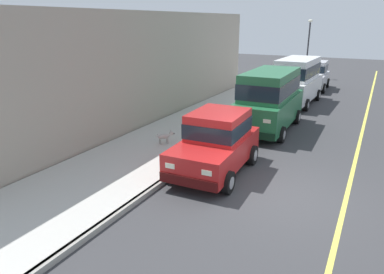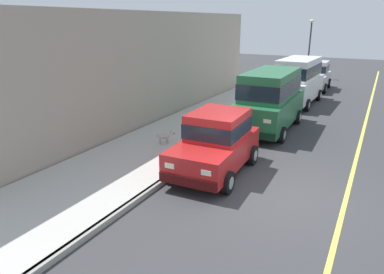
# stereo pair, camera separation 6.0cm
# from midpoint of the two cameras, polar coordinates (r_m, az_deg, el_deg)

# --- Properties ---
(ground_plane) EXTENTS (80.00, 80.00, 0.00)m
(ground_plane) POSITION_cam_midpoint_polar(r_m,az_deg,el_deg) (10.08, 13.73, -8.99)
(ground_plane) COLOR #38383A
(curb) EXTENTS (0.16, 64.00, 0.14)m
(curb) POSITION_cam_midpoint_polar(r_m,az_deg,el_deg) (11.13, -2.43, -5.39)
(curb) COLOR gray
(curb) RESTS_ON ground
(sidewalk) EXTENTS (3.60, 64.00, 0.14)m
(sidewalk) POSITION_cam_midpoint_polar(r_m,az_deg,el_deg) (12.07, -9.86, -3.73)
(sidewalk) COLOR #B7B5AD
(sidewalk) RESTS_ON ground
(lane_centre_line) EXTENTS (0.12, 57.60, 0.01)m
(lane_centre_line) POSITION_cam_midpoint_polar(r_m,az_deg,el_deg) (9.90, 22.86, -10.50)
(lane_centre_line) COLOR #E0D64C
(lane_centre_line) RESTS_ON ground
(car_red_hatchback) EXTENTS (2.05, 3.86, 1.88)m
(car_red_hatchback) POSITION_cam_midpoint_polar(r_m,az_deg,el_deg) (10.94, 3.72, -0.74)
(car_red_hatchback) COLOR red
(car_red_hatchback) RESTS_ON ground
(car_green_van) EXTENTS (2.19, 4.93, 2.52)m
(car_green_van) POSITION_cam_midpoint_polar(r_m,az_deg,el_deg) (15.50, 12.13, 6.14)
(car_green_van) COLOR #23663D
(car_green_van) RESTS_ON ground
(car_white_van) EXTENTS (2.25, 4.96, 2.52)m
(car_white_van) POSITION_cam_midpoint_polar(r_m,az_deg,el_deg) (20.96, 16.30, 8.88)
(car_white_van) COLOR white
(car_white_van) RESTS_ON ground
(car_silver_hatchback) EXTENTS (2.03, 3.84, 1.88)m
(car_silver_hatchback) POSITION_cam_midpoint_polar(r_m,az_deg,el_deg) (25.96, 18.73, 9.38)
(car_silver_hatchback) COLOR #BCBCC1
(car_silver_hatchback) RESTS_ON ground
(dog_grey) EXTENTS (0.54, 0.59, 0.49)m
(dog_grey) POSITION_cam_midpoint_polar(r_m,az_deg,el_deg) (13.26, -4.39, 0.17)
(dog_grey) COLOR #999691
(dog_grey) RESTS_ON sidewalk
(fire_hydrant) EXTENTS (0.34, 0.24, 0.72)m
(fire_hydrant) POSITION_cam_midpoint_polar(r_m,az_deg,el_deg) (15.01, 4.72, 2.49)
(fire_hydrant) COLOR red
(fire_hydrant) RESTS_ON sidewalk
(street_lamp) EXTENTS (0.36, 0.36, 4.42)m
(street_lamp) POSITION_cam_midpoint_polar(r_m,az_deg,el_deg) (31.03, 18.03, 14.33)
(street_lamp) COLOR #2D2D33
(street_lamp) RESTS_ON sidewalk
(building_facade) EXTENTS (0.50, 20.00, 4.88)m
(building_facade) POSITION_cam_midpoint_polar(r_m,az_deg,el_deg) (16.41, -6.15, 10.80)
(building_facade) COLOR #9E9384
(building_facade) RESTS_ON ground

